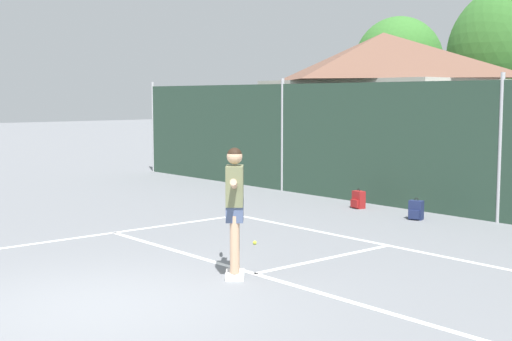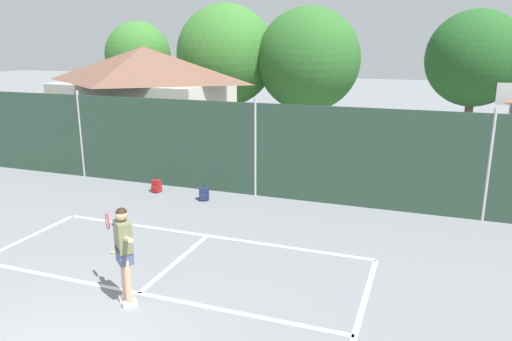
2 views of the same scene
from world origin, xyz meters
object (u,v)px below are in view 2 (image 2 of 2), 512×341
(tennis_player, at_px, (124,247))
(backpack_navy, at_px, (204,194))
(backpack_red, at_px, (156,186))
(basketball_hoop, at_px, (509,128))
(tennis_ball, at_px, (113,252))

(tennis_player, bearing_deg, backpack_navy, 102.37)
(tennis_player, distance_m, backpack_red, 6.90)
(basketball_hoop, xyz_separation_m, tennis_player, (-7.07, -8.44, -1.20))
(basketball_hoop, height_order, backpack_navy, basketball_hoop)
(tennis_player, height_order, backpack_red, tennis_player)
(basketball_hoop, xyz_separation_m, backpack_navy, (-8.36, -2.56, -2.12))
(backpack_red, bearing_deg, backpack_navy, -7.25)
(tennis_player, relative_size, tennis_ball, 28.10)
(basketball_hoop, bearing_deg, tennis_ball, -142.02)
(tennis_player, bearing_deg, basketball_hoop, 50.03)
(backpack_navy, bearing_deg, tennis_player, -77.63)
(basketball_hoop, distance_m, backpack_navy, 9.00)
(basketball_hoop, relative_size, backpack_red, 7.67)
(backpack_navy, bearing_deg, basketball_hoop, 16.99)
(tennis_player, distance_m, backpack_navy, 6.09)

